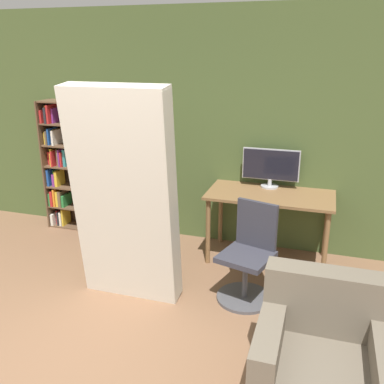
% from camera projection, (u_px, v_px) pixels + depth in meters
% --- Properties ---
extents(wall_back, '(8.00, 0.06, 2.70)m').
position_uv_depth(wall_back, '(182.00, 128.00, 5.03)').
color(wall_back, '#47592D').
rests_on(wall_back, ground).
extents(desk, '(1.33, 0.68, 0.77)m').
position_uv_depth(desk, '(270.00, 202.00, 4.59)').
color(desk, brown).
rests_on(desk, ground).
extents(monitor, '(0.62, 0.19, 0.44)m').
position_uv_depth(monitor, '(271.00, 166.00, 4.69)').
color(monitor, '#B7B7BC').
rests_on(monitor, desk).
extents(office_chair, '(0.54, 0.54, 0.92)m').
position_uv_depth(office_chair, '(248.00, 262.00, 3.96)').
color(office_chair, '#4C4C51').
rests_on(office_chair, ground).
extents(bookshelf, '(0.80, 0.32, 1.64)m').
position_uv_depth(bookshelf, '(71.00, 167.00, 5.47)').
color(bookshelf, brown).
rests_on(bookshelf, ground).
extents(mattress_near, '(0.92, 0.42, 1.98)m').
position_uv_depth(mattress_near, '(125.00, 198.00, 3.76)').
color(mattress_near, beige).
rests_on(mattress_near, ground).
extents(armchair, '(0.85, 0.80, 0.85)m').
position_uv_depth(armchair, '(323.00, 362.00, 2.76)').
color(armchair, '#665B4C').
rests_on(armchair, ground).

